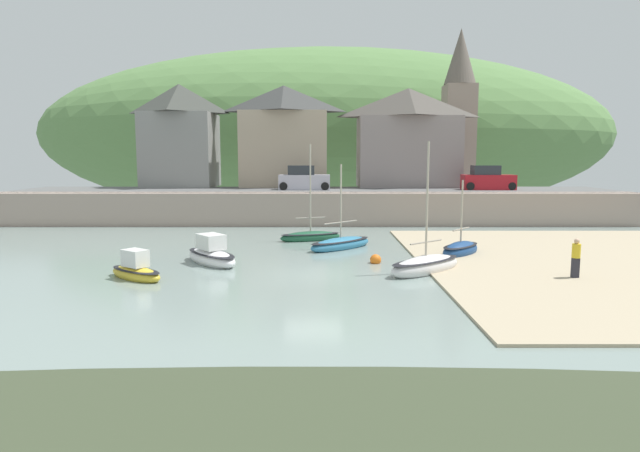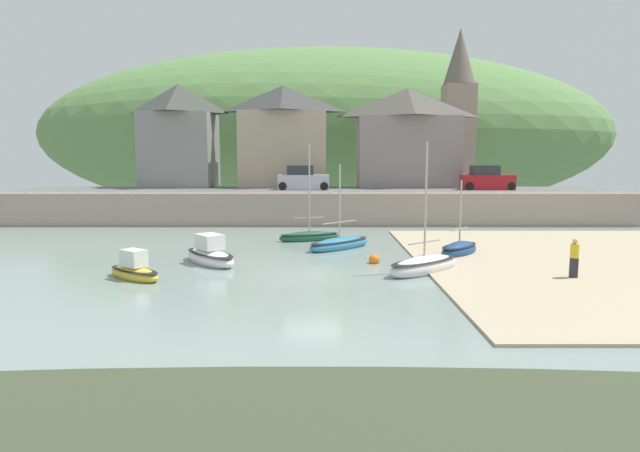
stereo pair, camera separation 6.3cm
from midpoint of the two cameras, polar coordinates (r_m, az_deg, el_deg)
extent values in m
cube|color=gray|center=(23.22, -0.67, -5.21)|extent=(48.00, 40.00, 0.06)
cube|color=tan|center=(28.64, 28.72, -3.56)|extent=(18.00, 22.00, 0.10)
cube|color=#A28D7F|center=(39.85, -0.33, 1.85)|extent=(48.00, 2.40, 2.40)
cube|color=#606060|center=(43.45, -0.29, 3.82)|extent=(48.00, 9.00, 0.10)
ellipsoid|color=#5D884A|center=(77.93, 0.76, 9.61)|extent=(80.00, 44.00, 23.16)
cube|color=gray|center=(49.44, -14.48, 7.79)|extent=(6.01, 5.50, 6.41)
pyramid|color=#3E413B|center=(49.69, -14.65, 12.95)|extent=(6.31, 5.80, 2.53)
cube|color=tan|center=(47.98, -3.73, 8.11)|extent=(7.50, 4.64, 6.54)
pyramid|color=#3F3F3E|center=(48.24, -3.77, 13.35)|extent=(7.80, 4.94, 2.27)
cube|color=gray|center=(48.48, 9.38, 7.75)|extent=(8.69, 5.18, 6.08)
pyramid|color=#544D47|center=(48.71, 9.48, 12.79)|extent=(8.99, 5.48, 2.49)
cube|color=gray|center=(53.55, 14.58, 9.33)|extent=(2.80, 2.80, 9.39)
cone|color=#665B51|center=(54.32, 14.84, 17.02)|extent=(3.00, 3.00, 5.16)
ellipsoid|color=silver|center=(23.87, 11.22, -4.27)|extent=(4.01, 3.61, 0.98)
ellipsoid|color=black|center=(23.82, 11.23, -3.63)|extent=(3.93, 3.54, 0.12)
cylinder|color=#B2A893|center=(23.46, 11.40, 2.80)|extent=(0.09, 0.09, 4.91)
cylinder|color=gray|center=(23.68, 11.28, -1.69)|extent=(1.63, 1.36, 0.07)
ellipsoid|color=gold|center=(23.61, -18.91, -4.87)|extent=(2.98, 2.58, 0.68)
ellipsoid|color=black|center=(23.57, -18.93, -4.43)|extent=(2.92, 2.53, 0.12)
cube|color=silver|center=(23.48, -18.98, -3.23)|extent=(1.25, 1.18, 0.70)
ellipsoid|color=white|center=(25.98, -11.39, -3.38)|extent=(3.47, 3.84, 0.90)
ellipsoid|color=black|center=(25.94, -11.40, -2.84)|extent=(3.40, 3.77, 0.12)
cube|color=silver|center=(25.85, -11.43, -1.63)|extent=(1.59, 1.65, 0.70)
ellipsoid|color=teal|center=(29.61, 2.29, -1.99)|extent=(4.03, 3.90, 0.80)
ellipsoid|color=black|center=(29.58, 2.29, -1.57)|extent=(3.95, 3.82, 0.12)
cylinder|color=#B2A893|center=(29.32, 2.32, 2.66)|extent=(0.09, 0.09, 4.01)
cylinder|color=gray|center=(29.44, 2.30, 0.40)|extent=(1.89, 1.78, 0.07)
ellipsoid|color=navy|center=(28.41, 14.78, -2.55)|extent=(2.92, 3.15, 0.94)
ellipsoid|color=black|center=(28.37, 14.79, -2.03)|extent=(2.86, 3.09, 0.12)
cylinder|color=#B2A893|center=(28.14, 14.91, 1.55)|extent=(0.09, 0.09, 3.15)
cylinder|color=gray|center=(28.25, 14.85, -0.32)|extent=(1.21, 1.42, 0.07)
ellipsoid|color=#1D5235|center=(32.43, -0.93, -1.20)|extent=(3.89, 2.15, 0.73)
ellipsoid|color=black|center=(32.40, -0.93, -0.85)|extent=(3.82, 2.10, 0.12)
cylinder|color=#B2A893|center=(32.13, -0.94, 4.05)|extent=(0.09, 0.09, 5.22)
cylinder|color=gray|center=(32.28, -0.94, 0.88)|extent=(1.77, 0.65, 0.07)
cube|color=#B5B2C2|center=(43.43, -1.56, 4.68)|extent=(4.11, 1.73, 1.20)
cube|color=#282D33|center=(43.41, -1.90, 5.93)|extent=(2.11, 1.51, 0.80)
cylinder|color=black|center=(44.23, 0.61, 4.36)|extent=(0.64, 0.22, 0.64)
cylinder|color=black|center=(42.63, 0.63, 4.25)|extent=(0.64, 0.22, 0.64)
cylinder|color=black|center=(44.32, -3.67, 4.36)|extent=(0.64, 0.22, 0.64)
cylinder|color=black|center=(42.73, -3.81, 4.24)|extent=(0.64, 0.22, 0.64)
cube|color=#AC1720|center=(45.48, 17.54, 4.46)|extent=(4.15, 1.82, 1.20)
cube|color=#282D33|center=(45.37, 17.28, 5.67)|extent=(2.14, 1.56, 0.80)
cylinder|color=black|center=(46.77, 19.17, 4.12)|extent=(0.64, 0.22, 0.64)
cylinder|color=black|center=(45.26, 19.82, 4.00)|extent=(0.64, 0.22, 0.64)
cylinder|color=black|center=(45.80, 15.25, 4.21)|extent=(0.64, 0.22, 0.64)
cylinder|color=black|center=(44.26, 15.79, 4.09)|extent=(0.64, 0.22, 0.64)
cube|color=#282833|center=(24.40, 25.57, -4.03)|extent=(0.28, 0.20, 0.82)
cylinder|color=gold|center=(24.29, 25.66, -2.41)|extent=(0.34, 0.34, 0.58)
sphere|color=#D1A889|center=(24.23, 25.71, -1.47)|extent=(0.22, 0.22, 0.22)
sphere|color=orange|center=(25.68, 6.00, -3.60)|extent=(0.54, 0.54, 0.54)
camera|label=1|loc=(0.03, -90.06, -0.01)|focal=30.11mm
camera|label=2|loc=(0.03, 89.94, 0.01)|focal=30.11mm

